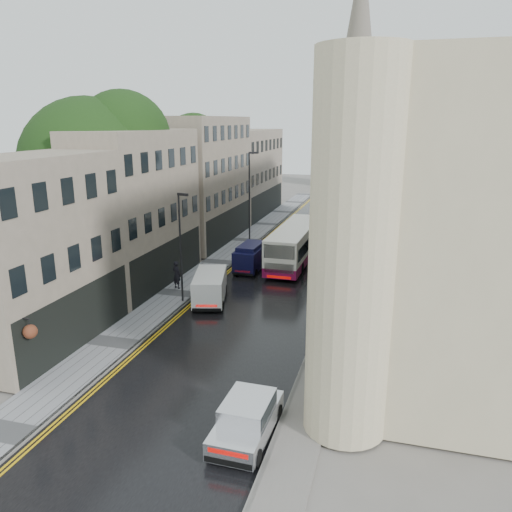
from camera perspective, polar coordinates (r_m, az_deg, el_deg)
The scene contains 16 objects.
road at distance 41.11m, azimuth 3.33°, elevation -1.38°, with size 9.00×85.00×0.02m, color black.
left_sidewalk at distance 42.66m, azimuth -4.36°, elevation -0.71°, with size 2.70×85.00×0.12m, color gray.
right_sidewalk at distance 40.35m, azimuth 10.85°, elevation -1.88°, with size 1.80×85.00×0.12m, color slate.
old_shop_row at distance 45.05m, azimuth -7.77°, elevation 7.77°, with size 4.50×56.00×12.00m, color gray, non-canonical shape.
modern_block at distance 37.37m, azimuth 18.73°, elevation 7.13°, with size 8.00×40.00×14.00m, color beige, non-canonical shape.
church_spire at distance 93.69m, azimuth 11.50°, elevation 20.03°, with size 6.40×6.40×40.00m, color #706858, non-canonical shape.
tree_near at distance 37.64m, azimuth -18.20°, elevation 7.15°, with size 10.56×10.56×13.89m, color black, non-canonical shape.
tree_far at distance 48.86m, azimuth -9.38°, elevation 8.56°, with size 9.24×9.24×12.46m, color black, non-canonical shape.
cream_bus at distance 39.52m, azimuth 1.81°, elevation 0.34°, with size 2.62×11.53×3.14m, color white, non-canonical shape.
white_lorry at distance 48.37m, azimuth 8.81°, elevation 3.31°, with size 2.15×7.16×3.76m, color silver, non-canonical shape.
silver_hatchback at distance 19.07m, azimuth -5.11°, elevation -19.89°, with size 1.85×4.22×1.58m, color silver, non-canonical shape.
white_van at distance 31.95m, azimuth -7.16°, elevation -4.49°, with size 1.92×4.49×2.03m, color white, non-canonical shape.
navy_van at distance 39.14m, azimuth -2.37°, elevation -0.48°, with size 1.78×4.45×2.27m, color #0E0E33, non-canonical shape.
pedestrian at distance 36.02m, azimuth -9.05°, elevation -2.12°, with size 0.73×0.48×2.01m, color black.
lamp_post_near at distance 32.69m, azimuth -8.61°, elevation 0.84°, with size 0.81×0.18×7.20m, color black, non-canonical shape.
lamp_post_far at distance 49.85m, azimuth -0.76°, elevation 6.82°, with size 0.97×0.22×8.64m, color black, non-canonical shape.
Camera 1 is at (8.29, -11.01, 11.78)m, focal length 35.00 mm.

